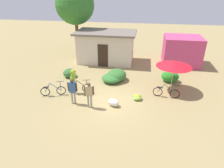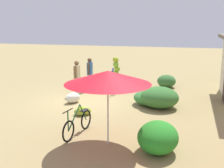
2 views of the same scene
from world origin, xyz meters
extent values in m
plane|color=#9B8755|center=(0.00, 0.00, 0.00)|extent=(60.00, 60.00, 0.00)
ellipsoid|color=#336931|center=(-3.64, 3.13, 0.33)|extent=(0.96, 0.97, 0.66)
ellipsoid|color=#347232|center=(-0.19, 2.81, 0.30)|extent=(1.48, 1.44, 0.60)
ellipsoid|color=#356F2E|center=(0.13, 3.19, 0.42)|extent=(1.44, 1.52, 0.84)
ellipsoid|color=#278B26|center=(4.09, 3.61, 0.41)|extent=(1.27, 1.06, 0.82)
cylinder|color=beige|center=(4.03, 2.23, 1.01)|extent=(0.04, 0.04, 2.01)
cone|color=red|center=(4.03, 2.23, 1.91)|extent=(2.32, 2.32, 0.35)
torus|color=black|center=(-3.14, 0.33, 0.30)|extent=(0.59, 0.25, 0.61)
torus|color=black|center=(-4.09, 0.00, 0.30)|extent=(0.59, 0.25, 0.61)
cylinder|color=navy|center=(-3.93, 0.06, 0.59)|extent=(0.37, 0.16, 0.60)
cylinder|color=navy|center=(-3.45, 0.23, 0.59)|extent=(0.65, 0.26, 0.61)
cylinder|color=black|center=(-3.14, 0.33, 0.96)|extent=(0.48, 0.19, 0.03)
cylinder|color=navy|center=(-3.14, 0.33, 0.63)|extent=(0.04, 0.04, 0.66)
cube|color=black|center=(-4.00, 0.03, 0.64)|extent=(0.39, 0.25, 0.02)
torus|color=black|center=(-1.55, 0.90, 0.32)|extent=(0.64, 0.19, 0.64)
torus|color=black|center=(-2.48, 0.68, 0.32)|extent=(0.64, 0.19, 0.64)
cylinder|color=black|center=(-2.32, 0.72, 0.62)|extent=(0.36, 0.12, 0.61)
cylinder|color=black|center=(-1.85, 0.83, 0.62)|extent=(0.64, 0.18, 0.62)
cylinder|color=black|center=(-1.55, 0.90, 0.93)|extent=(0.49, 0.14, 0.03)
cylinder|color=black|center=(-1.55, 0.90, 0.63)|extent=(0.04, 0.04, 0.61)
cube|color=black|center=(-2.39, 0.70, 0.67)|extent=(0.38, 0.22, 0.02)
ellipsoid|color=#77C12F|center=(-2.41, 0.67, 0.83)|extent=(0.50, 0.46, 0.29)
ellipsoid|color=#7EA426|center=(-2.42, 0.74, 1.07)|extent=(0.45, 0.41, 0.32)
ellipsoid|color=#7BB12F|center=(-2.33, 0.70, 1.31)|extent=(0.38, 0.31, 0.28)
ellipsoid|color=#99AB25|center=(-2.33, 0.69, 1.54)|extent=(0.45, 0.40, 0.30)
torus|color=black|center=(4.14, 1.09, 0.31)|extent=(0.62, 0.12, 0.62)
torus|color=black|center=(3.09, 1.21, 0.31)|extent=(0.62, 0.12, 0.62)
cylinder|color=#19592D|center=(3.28, 1.19, 0.61)|extent=(0.40, 0.08, 0.62)
cylinder|color=#19592D|center=(3.80, 1.13, 0.61)|extent=(0.71, 0.12, 0.62)
cylinder|color=black|center=(4.14, 1.09, 0.92)|extent=(0.50, 0.09, 0.03)
cylinder|color=#19592D|center=(4.14, 1.09, 0.61)|extent=(0.04, 0.04, 0.61)
cube|color=black|center=(3.20, 1.20, 0.65)|extent=(0.37, 0.18, 0.02)
ellipsoid|color=#86C641|center=(1.81, 0.49, 0.13)|extent=(0.63, 0.63, 0.26)
ellipsoid|color=#96AE37|center=(1.76, 0.71, 0.14)|extent=(0.44, 0.39, 0.29)
ellipsoid|color=#8CAB3B|center=(1.90, 0.52, 0.14)|extent=(0.54, 0.58, 0.27)
ellipsoid|color=#94B824|center=(1.89, 0.56, 0.17)|extent=(0.46, 0.41, 0.35)
ellipsoid|color=silver|center=(0.47, -0.42, 0.22)|extent=(0.82, 0.70, 0.44)
cylinder|color=gray|center=(-2.06, -0.57, 0.39)|extent=(0.11, 0.11, 0.79)
cylinder|color=gray|center=(-1.88, -0.55, 0.39)|extent=(0.11, 0.11, 0.79)
cube|color=#33598C|center=(-1.97, -0.56, 1.10)|extent=(0.42, 0.24, 0.62)
cylinder|color=#4C3321|center=(-2.21, -0.59, 1.13)|extent=(0.08, 0.08, 0.56)
cylinder|color=#4C3321|center=(-1.72, -0.54, 1.13)|extent=(0.08, 0.08, 0.56)
sphere|color=#4C3321|center=(-1.97, -0.56, 1.52)|extent=(0.21, 0.21, 0.21)
cylinder|color=gray|center=(-0.79, -0.79, 0.39)|extent=(0.11, 0.11, 0.79)
cylinder|color=gray|center=(-0.97, -0.80, 0.39)|extent=(0.11, 0.11, 0.79)
cube|color=tan|center=(-0.88, -0.80, 1.10)|extent=(0.42, 0.24, 0.62)
cylinder|color=brown|center=(-0.64, -0.77, 1.13)|extent=(0.08, 0.08, 0.56)
cylinder|color=brown|center=(-1.13, -0.82, 1.13)|extent=(0.08, 0.08, 0.56)
sphere|color=brown|center=(-0.88, -0.80, 1.52)|extent=(0.21, 0.21, 0.21)
camera|label=1|loc=(2.02, -10.03, 6.33)|focal=30.86mm
camera|label=2|loc=(10.81, 4.32, 3.28)|focal=43.99mm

